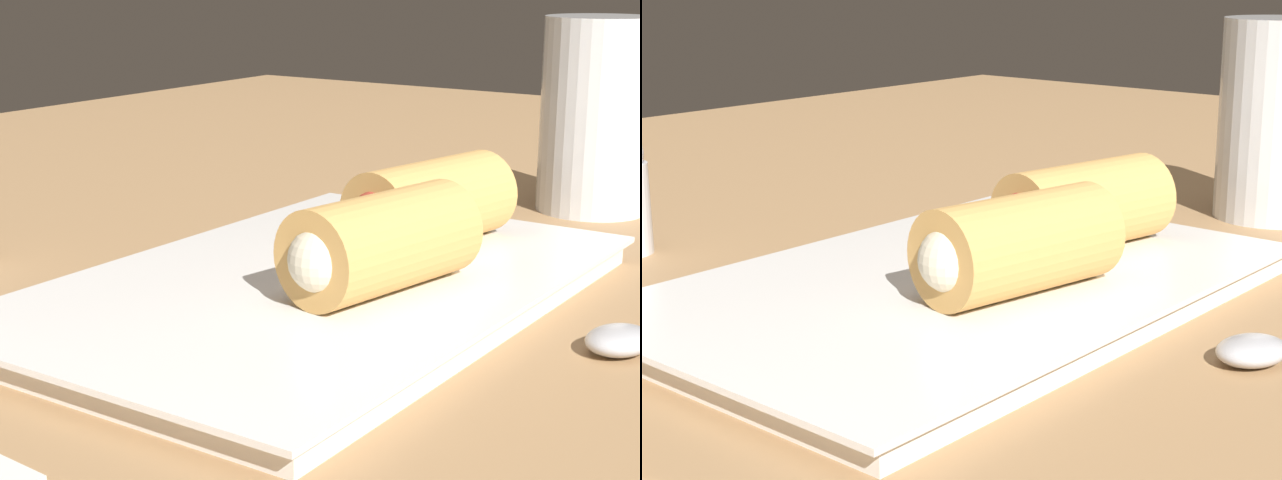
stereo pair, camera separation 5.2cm
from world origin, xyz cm
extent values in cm
cube|color=#A87F54|center=(0.00, 0.00, 1.00)|extent=(180.00, 140.00, 2.00)
cube|color=white|center=(2.34, -0.14, 2.60)|extent=(32.74, 20.65, 1.20)
cube|color=white|center=(2.34, -0.14, 3.35)|extent=(34.05, 21.48, 0.30)
cylinder|color=#DBA356|center=(11.04, -1.72, 5.92)|extent=(10.55, 6.56, 4.85)
sphere|color=#B23D2D|center=(6.93, -0.96, 5.92)|extent=(3.15, 3.15, 3.15)
cylinder|color=#DBA356|center=(2.11, -3.94, 5.92)|extent=(10.52, 6.48, 4.85)
sphere|color=beige|center=(-2.02, -3.21, 5.92)|extent=(3.15, 3.15, 3.15)
ellipsoid|color=#B2B2B7|center=(4.24, -15.20, 2.62)|extent=(4.14, 3.54, 1.24)
cylinder|color=silver|center=(30.80, -3.75, 8.73)|extent=(7.59, 7.59, 13.47)
camera|label=1|loc=(-40.71, -29.77, 19.24)|focal=60.00mm
camera|label=2|loc=(-37.53, -33.92, 19.24)|focal=60.00mm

